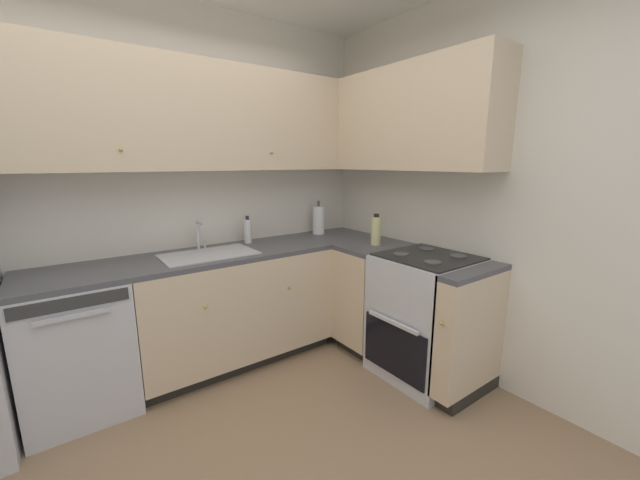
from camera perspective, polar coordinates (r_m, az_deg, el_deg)
name	(u,v)px	position (r m, az deg, el deg)	size (l,w,h in m)	color
wall_back	(154,191)	(3.00, -24.26, 6.89)	(3.65, 0.05, 2.69)	silver
wall_right	(487,193)	(2.79, 24.42, 6.57)	(0.05, 3.15, 2.69)	silver
dishwasher	(77,346)	(2.83, -33.37, -13.50)	(0.60, 0.63, 0.86)	silver
lower_cabinets_back	(234,307)	(3.02, -13.13, -10.11)	(1.47, 0.62, 0.86)	beige
countertop_back	(231,253)	(2.89, -13.57, -1.95)	(2.67, 0.60, 0.04)	#4C4C51
lower_cabinets_right	(396,307)	(3.02, 11.65, -10.10)	(0.62, 1.16, 0.86)	beige
countertop_right	(398,253)	(2.88, 11.98, -1.91)	(0.60, 1.16, 0.03)	#4C4C51
oven_range	(425,315)	(2.86, 15.96, -11.10)	(0.68, 0.62, 1.04)	silver
upper_cabinets_back	(195,117)	(2.90, -18.74, 17.53)	(2.35, 0.34, 0.75)	beige
upper_cabinets_right	(397,121)	(3.05, 11.75, 17.58)	(0.32, 1.68, 0.75)	beige
sink	(209,260)	(2.80, -16.70, -3.01)	(0.65, 0.40, 0.10)	#B7B7BC
faucet	(199,232)	(2.96, -18.17, 1.11)	(0.07, 0.16, 0.22)	silver
soap_bottle	(248,231)	(3.11, -11.10, 1.40)	(0.06, 0.06, 0.23)	silver
paper_towel_roll	(319,220)	(3.44, -0.23, 3.11)	(0.11, 0.11, 0.32)	white
oil_bottle	(376,230)	(3.02, 8.64, 1.47)	(0.08, 0.08, 0.25)	beige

